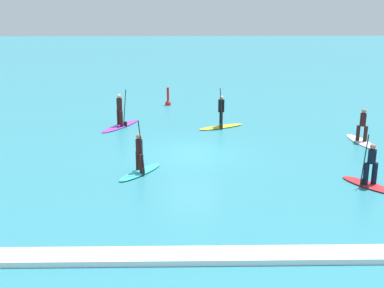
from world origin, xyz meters
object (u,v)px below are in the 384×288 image
(surfer_on_purple_board, at_px, (120,119))
(surfer_on_red_board, at_px, (370,176))
(surfer_on_yellow_board, at_px, (221,119))
(marker_buoy, at_px, (168,101))
(surfer_on_white_board, at_px, (362,134))
(surfer_on_teal_board, at_px, (140,164))

(surfer_on_purple_board, height_order, surfer_on_red_board, surfer_on_purple_board)
(surfer_on_yellow_board, distance_m, marker_buoy, 6.61)
(surfer_on_white_board, bearing_deg, surfer_on_purple_board, 64.92)
(surfer_on_purple_board, bearing_deg, surfer_on_white_board, -74.00)
(surfer_on_white_board, relative_size, surfer_on_red_board, 1.15)
(surfer_on_teal_board, xyz_separation_m, surfer_on_red_board, (9.26, -1.63, 0.02))
(surfer_on_purple_board, height_order, marker_buoy, surfer_on_purple_board)
(surfer_on_white_board, distance_m, surfer_on_teal_board, 11.81)
(surfer_on_red_board, distance_m, surfer_on_yellow_board, 10.42)
(surfer_on_white_board, xyz_separation_m, surfer_on_teal_board, (-10.95, -4.41, -0.03))
(surfer_on_red_board, relative_size, marker_buoy, 1.87)
(surfer_on_teal_board, relative_size, surfer_on_red_board, 1.04)
(surfer_on_teal_board, height_order, marker_buoy, surfer_on_teal_board)
(surfer_on_yellow_board, bearing_deg, surfer_on_white_board, 131.29)
(surfer_on_yellow_board, xyz_separation_m, marker_buoy, (-3.14, 5.81, -0.26))
(surfer_on_teal_board, bearing_deg, surfer_on_yellow_board, -173.89)
(surfer_on_white_board, relative_size, surfer_on_yellow_board, 1.02)
(surfer_on_purple_board, relative_size, surfer_on_teal_board, 1.24)
(surfer_on_red_board, xyz_separation_m, marker_buoy, (-8.42, 14.78, -0.18))
(surfer_on_white_board, distance_m, surfer_on_yellow_board, 7.57)
(surfer_on_purple_board, relative_size, surfer_on_yellow_board, 1.14)
(surfer_on_yellow_board, height_order, marker_buoy, surfer_on_yellow_board)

